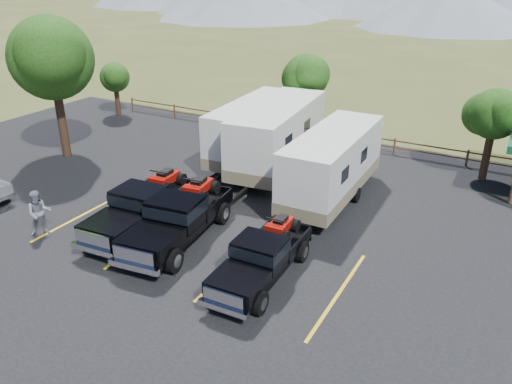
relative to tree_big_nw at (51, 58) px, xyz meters
The scene contains 15 objects.
ground 16.44m from the tree_big_nw, 35.73° to the right, with size 320.00×320.00×0.00m, color #414B20.
asphalt_lot 14.99m from the tree_big_nw, 25.65° to the right, with size 44.00×34.00×0.04m, color black.
stall_lines 14.61m from the tree_big_nw, 21.83° to the right, with size 12.12×5.50×0.01m.
tree_big_nw is the anchor object (origin of this frame).
tree_ne_a 23.05m from the tree_big_nw, 20.37° to the left, with size 3.11×2.92×4.76m.
tree_north 14.61m from the tree_big_nw, 43.53° to the left, with size 3.46×3.24×5.25m.
tree_nw_small 9.15m from the tree_big_nw, 113.52° to the left, with size 2.59×2.43×3.85m.
rail_fence 18.06m from the tree_big_nw, 33.08° to the left, with size 36.12×0.12×1.00m.
rig_left 11.63m from the tree_big_nw, 24.83° to the right, with size 2.55×6.33×2.07m.
rig_center 13.33m from the tree_big_nw, 21.58° to the right, with size 2.83×6.52×2.11m.
rig_right 17.36m from the tree_big_nw, 18.81° to the right, with size 2.06×5.49×1.81m.
trailer_left 11.60m from the tree_big_nw, 25.54° to the left, with size 2.93×9.56×3.31m.
trailer_center 12.89m from the tree_big_nw, 19.32° to the left, with size 3.42×10.20×3.53m.
trailer_right 16.14m from the tree_big_nw, ahead, with size 2.56×9.42×3.28m.
person_b 10.58m from the tree_big_nw, 47.61° to the right, with size 0.93×0.73×1.92m, color gray.
Camera 1 is at (10.29, -9.49, 10.17)m, focal length 35.00 mm.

